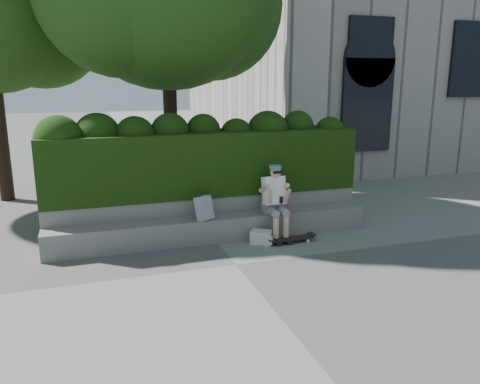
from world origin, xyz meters
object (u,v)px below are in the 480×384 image
object	(u,v)px
skateboard	(291,239)
backpack_plaid	(204,208)
person	(275,199)
backpack_ground	(261,237)

from	to	relation	value
skateboard	backpack_plaid	xyz separation A→B (m)	(-1.52, 0.46, 0.59)
person	backpack_ground	xyz separation A→B (m)	(-0.36, -0.24, -0.63)
backpack_plaid	person	bearing A→B (deg)	-36.32
backpack_plaid	backpack_ground	xyz separation A→B (m)	(0.98, -0.33, -0.55)
person	backpack_ground	world-z (taller)	person
person	backpack_ground	size ratio (longest dim) A/B	3.75
skateboard	backpack_ground	bearing A→B (deg)	164.10
skateboard	backpack_ground	world-z (taller)	backpack_ground
person	backpack_plaid	xyz separation A→B (m)	(-1.34, 0.08, -0.08)
person	skateboard	size ratio (longest dim) A/B	1.62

